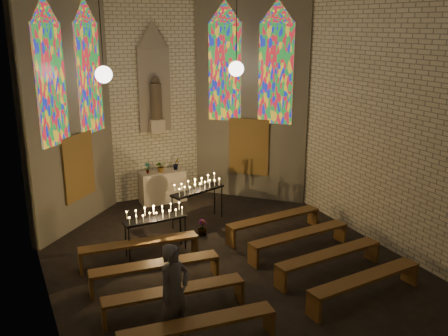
{
  "coord_description": "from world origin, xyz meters",
  "views": [
    {
      "loc": [
        -4.66,
        -8.87,
        5.49
      ],
      "look_at": [
        0.22,
        1.38,
        2.16
      ],
      "focal_mm": 40.0,
      "sensor_mm": 36.0,
      "label": 1
    }
  ],
  "objects_px": {
    "visitor": "(174,293)",
    "altar": "(162,187)",
    "votive_stand_right": "(198,188)",
    "aisle_flower_pot": "(202,227)",
    "votive_stand_left": "(155,216)"
  },
  "relations": [
    {
      "from": "aisle_flower_pot",
      "to": "votive_stand_left",
      "type": "xyz_separation_m",
      "value": [
        -1.44,
        -0.49,
        0.75
      ]
    },
    {
      "from": "aisle_flower_pot",
      "to": "votive_stand_left",
      "type": "bearing_deg",
      "value": -161.34
    },
    {
      "from": "aisle_flower_pot",
      "to": "votive_stand_right",
      "type": "relative_size",
      "value": 0.26
    },
    {
      "from": "altar",
      "to": "visitor",
      "type": "xyz_separation_m",
      "value": [
        -2.1,
        -6.89,
        0.41
      ]
    },
    {
      "from": "aisle_flower_pot",
      "to": "visitor",
      "type": "height_order",
      "value": "visitor"
    },
    {
      "from": "altar",
      "to": "aisle_flower_pot",
      "type": "relative_size",
      "value": 3.19
    },
    {
      "from": "votive_stand_right",
      "to": "visitor",
      "type": "distance_m",
      "value": 5.38
    },
    {
      "from": "altar",
      "to": "votive_stand_right",
      "type": "height_order",
      "value": "votive_stand_right"
    },
    {
      "from": "votive_stand_left",
      "to": "votive_stand_right",
      "type": "xyz_separation_m",
      "value": [
        1.67,
        1.33,
        0.09
      ]
    },
    {
      "from": "altar",
      "to": "votive_stand_left",
      "type": "relative_size",
      "value": 0.9
    },
    {
      "from": "altar",
      "to": "aisle_flower_pot",
      "type": "height_order",
      "value": "altar"
    },
    {
      "from": "visitor",
      "to": "altar",
      "type": "bearing_deg",
      "value": 49.09
    },
    {
      "from": "votive_stand_left",
      "to": "votive_stand_right",
      "type": "relative_size",
      "value": 0.9
    },
    {
      "from": "votive_stand_right",
      "to": "visitor",
      "type": "bearing_deg",
      "value": -135.31
    },
    {
      "from": "aisle_flower_pot",
      "to": "visitor",
      "type": "relative_size",
      "value": 0.24
    }
  ]
}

